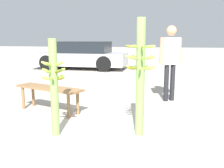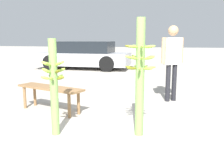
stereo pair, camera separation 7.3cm
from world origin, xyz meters
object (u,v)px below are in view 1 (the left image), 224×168
Objects in this scene: market_bench at (49,91)px; parked_car at (81,56)px; banana_stalk_left at (54,86)px; banana_stalk_center at (140,75)px; vendor_person at (170,56)px.

market_bench is 0.35× the size of parked_car.
banana_stalk_left is 0.33× the size of parked_car.
banana_stalk_center is at bearing -155.24° from parked_car.
parked_car is at bearing -88.86° from vendor_person.
market_bench is at bearing 120.01° from banana_stalk_left.
parked_car is at bearing 122.79° from market_bench.
banana_stalk_left reaches higher than parked_car.
banana_stalk_center is 2.13m from market_bench.
parked_car is at bearing 106.36° from banana_stalk_left.
banana_stalk_center reaches higher than market_bench.
banana_stalk_center is 8.64m from parked_car.
banana_stalk_center is 1.13× the size of market_bench.
vendor_person is at bearing 56.30° from banana_stalk_left.
banana_stalk_center is at bearing 12.56° from banana_stalk_left.
banana_stalk_left is at bearing -167.44° from banana_stalk_center.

